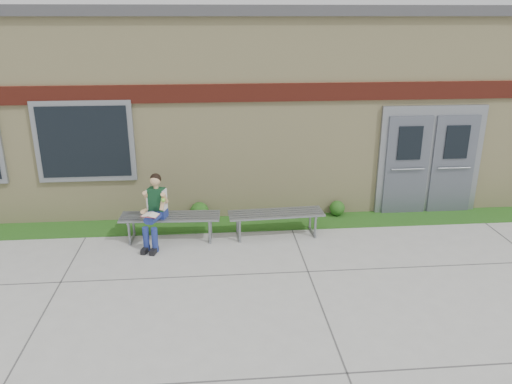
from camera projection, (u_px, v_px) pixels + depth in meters
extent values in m
plane|color=#9E9E99|center=(250.00, 290.00, 7.72)|extent=(80.00, 80.00, 0.00)
cube|color=#144D15|center=(241.00, 224.00, 10.16)|extent=(16.00, 0.80, 0.02)
cube|color=beige|center=(232.00, 99.00, 12.68)|extent=(16.00, 6.00, 4.00)
cube|color=#3F3F42|center=(231.00, 11.00, 11.98)|extent=(16.20, 6.20, 0.20)
cube|color=maroon|center=(238.00, 93.00, 9.64)|extent=(16.00, 0.06, 0.35)
cube|color=gray|center=(85.00, 142.00, 9.68)|extent=(1.90, 0.08, 1.60)
cube|color=black|center=(84.00, 142.00, 9.65)|extent=(1.70, 0.04, 1.40)
cube|color=gray|center=(429.00, 160.00, 10.45)|extent=(2.20, 0.08, 2.30)
cube|color=#505560|center=(407.00, 166.00, 10.39)|extent=(0.92, 0.06, 2.10)
cube|color=#505560|center=(453.00, 165.00, 10.47)|extent=(0.92, 0.06, 2.10)
cube|color=gray|center=(170.00, 216.00, 9.33)|extent=(1.87, 0.60, 0.04)
cube|color=gray|center=(131.00, 230.00, 9.36)|extent=(0.07, 0.52, 0.42)
cube|color=gray|center=(210.00, 227.00, 9.48)|extent=(0.07, 0.52, 0.42)
cube|color=gray|center=(276.00, 213.00, 9.50)|extent=(1.84, 0.60, 0.04)
cube|color=gray|center=(238.00, 227.00, 9.52)|extent=(0.07, 0.50, 0.41)
cube|color=gray|center=(313.00, 224.00, 9.64)|extent=(0.07, 0.50, 0.41)
cube|color=navy|center=(158.00, 213.00, 9.24)|extent=(0.36, 0.30, 0.15)
cube|color=#0F381B|center=(157.00, 199.00, 9.12)|extent=(0.34, 0.26, 0.42)
sphere|color=tan|center=(155.00, 180.00, 8.99)|extent=(0.24, 0.24, 0.19)
sphere|color=black|center=(156.00, 179.00, 9.00)|extent=(0.25, 0.25, 0.20)
cylinder|color=navy|center=(149.00, 217.00, 9.03)|extent=(0.24, 0.41, 0.14)
cylinder|color=navy|center=(157.00, 218.00, 8.99)|extent=(0.24, 0.41, 0.14)
cylinder|color=navy|center=(146.00, 239.00, 8.93)|extent=(0.11, 0.11, 0.46)
cylinder|color=navy|center=(155.00, 240.00, 8.90)|extent=(0.11, 0.11, 0.46)
cube|color=black|center=(145.00, 250.00, 8.94)|extent=(0.16, 0.26, 0.09)
cube|color=black|center=(154.00, 251.00, 8.90)|extent=(0.16, 0.26, 0.09)
cylinder|color=tan|center=(146.00, 197.00, 9.09)|extent=(0.14, 0.22, 0.24)
cylinder|color=tan|center=(165.00, 198.00, 9.02)|extent=(0.14, 0.22, 0.24)
cube|color=white|center=(150.00, 215.00, 8.88)|extent=(0.33, 0.28, 0.01)
cube|color=#BB464E|center=(150.00, 215.00, 8.88)|extent=(0.34, 0.29, 0.01)
sphere|color=#7CD438|center=(163.00, 200.00, 8.89)|extent=(0.08, 0.08, 0.08)
sphere|color=#144D15|center=(199.00, 211.00, 10.26)|extent=(0.38, 0.38, 0.38)
sphere|color=#144D15|center=(337.00, 208.00, 10.51)|extent=(0.32, 0.32, 0.32)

